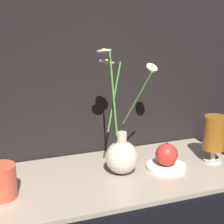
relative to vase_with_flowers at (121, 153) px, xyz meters
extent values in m
plane|color=black|center=(-0.04, -0.01, -0.07)|extent=(6.00, 6.00, 0.00)
cube|color=tan|center=(-0.04, -0.01, -0.06)|extent=(0.78, 0.36, 0.01)
sphere|color=beige|center=(0.00, 0.00, -0.01)|extent=(0.09, 0.09, 0.09)
cylinder|color=beige|center=(0.00, 0.00, 0.04)|extent=(0.03, 0.03, 0.04)
cylinder|color=#4C8E3D|center=(0.05, 0.02, 0.14)|extent=(0.04, 0.11, 0.17)
cylinder|color=white|center=(0.11, 0.03, 0.23)|extent=(0.04, 0.04, 0.02)
sphere|color=yellow|center=(0.11, 0.03, 0.23)|extent=(0.01, 0.01, 0.01)
cylinder|color=#4C8E3D|center=(-0.01, 0.02, 0.15)|extent=(0.05, 0.03, 0.19)
cylinder|color=white|center=(-0.02, 0.04, 0.25)|extent=(0.06, 0.06, 0.02)
sphere|color=yellow|center=(-0.02, 0.04, 0.25)|extent=(0.01, 0.01, 0.01)
cylinder|color=#4C8E3D|center=(-0.03, 0.00, 0.17)|extent=(0.01, 0.06, 0.22)
cylinder|color=white|center=(-0.05, 0.00, 0.28)|extent=(0.04, 0.04, 0.01)
sphere|color=yellow|center=(-0.05, 0.00, 0.28)|extent=(0.01, 0.01, 0.01)
cylinder|color=#DB5138|center=(-0.33, -0.03, -0.02)|extent=(0.08, 0.08, 0.08)
cylinder|color=silver|center=(0.29, -0.03, -0.06)|extent=(0.05, 0.05, 0.01)
cylinder|color=silver|center=(0.29, -0.03, -0.04)|extent=(0.01, 0.01, 0.03)
cylinder|color=#935619|center=(0.29, -0.03, 0.03)|extent=(0.07, 0.07, 0.10)
cylinder|color=white|center=(0.13, -0.02, -0.05)|extent=(0.12, 0.12, 0.01)
sphere|color=red|center=(0.13, -0.02, -0.02)|extent=(0.06, 0.06, 0.06)
cylinder|color=#4C3819|center=(0.13, -0.02, 0.02)|extent=(0.00, 0.00, 0.01)
camera|label=1|loc=(-0.37, -0.90, 0.39)|focal=60.00mm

